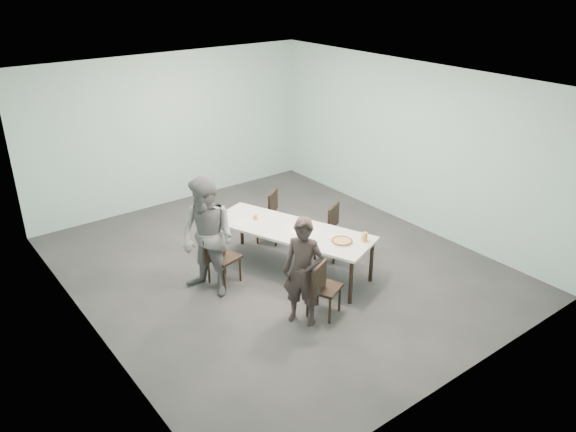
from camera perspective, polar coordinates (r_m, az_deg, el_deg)
ground at (r=9.24m, az=-1.16°, el=-5.03°), size 7.00×7.00×0.00m
room_shell at (r=8.43m, az=-1.27°, el=7.05°), size 6.02×7.02×3.01m
table at (r=8.76m, az=0.31°, el=-1.64°), size 1.79×2.75×0.75m
chair_near_left at (r=7.74m, az=3.45°, el=-7.09°), size 0.65×0.56×0.87m
chair_far_left at (r=8.55m, az=-6.94°, el=-3.96°), size 0.65×0.50×0.87m
chair_near_right at (r=9.35m, az=4.36°, el=-1.26°), size 0.65×0.56×0.87m
chair_far_right at (r=9.89m, az=-1.74°, el=0.29°), size 0.63×0.59×0.87m
diner_near at (r=7.51m, az=1.56°, el=-5.71°), size 0.62×0.67×1.55m
diner_far at (r=8.18m, az=-8.17°, el=-2.21°), size 0.96×1.07×1.82m
pizza at (r=8.36m, az=5.50°, el=-2.55°), size 0.34×0.34×0.04m
side_plate at (r=8.50m, az=4.41°, el=-2.12°), size 0.18×0.18×0.01m
beer_glass at (r=8.38m, az=7.81°, el=-2.15°), size 0.08×0.08×0.15m
water_tumbler at (r=8.44m, az=7.62°, el=-2.15°), size 0.08×0.08×0.09m
tealight at (r=8.68m, az=1.34°, el=-1.32°), size 0.06×0.06×0.05m
amber_tumbler at (r=9.05m, az=-3.32°, el=-0.11°), size 0.07×0.07×0.08m
menu at (r=8.95m, az=-4.63°, el=-0.69°), size 0.36×0.31×0.01m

